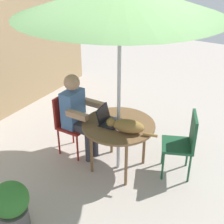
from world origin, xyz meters
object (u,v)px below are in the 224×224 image
object	(u,v)px
patio_table	(119,128)
chair_occupied	(69,119)
person_seated	(77,112)
potted_plant_near_fence	(11,206)
cat	(126,126)
chair_empty	(185,140)
laptop	(107,118)

from	to	relation	value
patio_table	chair_occupied	xyz separation A→B (m)	(0.00, 0.83, -0.11)
person_seated	potted_plant_near_fence	xyz separation A→B (m)	(-1.51, -0.22, -0.38)
cat	chair_empty	bearing A→B (deg)	-54.20
patio_table	potted_plant_near_fence	world-z (taller)	patio_table
person_seated	cat	size ratio (longest dim) A/B	1.93
chair_occupied	cat	size ratio (longest dim) A/B	1.41
chair_empty	person_seated	world-z (taller)	person_seated
chair_occupied	patio_table	bearing A→B (deg)	-90.00
laptop	cat	distance (m)	0.35
potted_plant_near_fence	person_seated	bearing A→B (deg)	8.36
person_seated	potted_plant_near_fence	distance (m)	1.57
potted_plant_near_fence	cat	bearing A→B (deg)	-24.21
chair_occupied	person_seated	xyz separation A→B (m)	(-0.00, -0.16, 0.17)
laptop	cat	xyz separation A→B (m)	(-0.08, -0.34, 0.02)
chair_empty	potted_plant_near_fence	bearing A→B (deg)	145.86
chair_empty	patio_table	bearing A→B (deg)	112.53
person_seated	chair_occupied	bearing A→B (deg)	90.00
laptop	patio_table	bearing A→B (deg)	-75.58
person_seated	laptop	distance (m)	0.52
chair_empty	cat	world-z (taller)	chair_empty
patio_table	laptop	distance (m)	0.21
patio_table	cat	size ratio (longest dim) A/B	1.49
potted_plant_near_fence	chair_empty	bearing A→B (deg)	-34.14
patio_table	chair_occupied	distance (m)	0.83
chair_occupied	laptop	xyz separation A→B (m)	(-0.04, -0.67, 0.23)
patio_table	person_seated	world-z (taller)	person_seated
patio_table	laptop	world-z (taller)	laptop
chair_empty	laptop	bearing A→B (deg)	111.25
chair_empty	laptop	xyz separation A→B (m)	(-0.37, 0.96, 0.23)
laptop	potted_plant_near_fence	bearing A→B (deg)	168.86
patio_table	laptop	size ratio (longest dim) A/B	2.95
chair_occupied	person_seated	distance (m)	0.23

